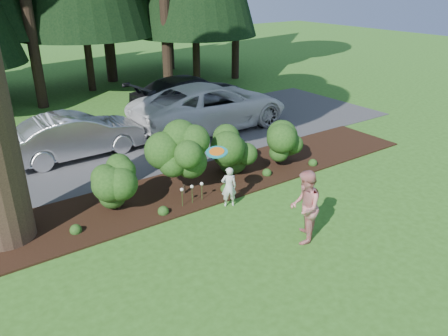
{
  "coord_description": "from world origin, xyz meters",
  "views": [
    {
      "loc": [
        -5.46,
        -6.36,
        5.47
      ],
      "look_at": [
        0.04,
        1.44,
        1.3
      ],
      "focal_mm": 35.0,
      "sensor_mm": 36.0,
      "label": 1
    }
  ],
  "objects_px": {
    "child": "(229,187)",
    "adult": "(305,207)",
    "car_silver_wagon": "(77,135)",
    "car_dark_suv": "(191,94)",
    "car_white_suv": "(211,106)",
    "frisbee": "(217,152)"
  },
  "relations": [
    {
      "from": "car_silver_wagon",
      "to": "frisbee",
      "type": "distance_m",
      "value": 6.03
    },
    {
      "from": "car_silver_wagon",
      "to": "adult",
      "type": "bearing_deg",
      "value": -163.61
    },
    {
      "from": "child",
      "to": "adult",
      "type": "bearing_deg",
      "value": 124.68
    },
    {
      "from": "adult",
      "to": "child",
      "type": "bearing_deg",
      "value": -122.76
    },
    {
      "from": "car_silver_wagon",
      "to": "child",
      "type": "bearing_deg",
      "value": -160.75
    },
    {
      "from": "car_white_suv",
      "to": "car_silver_wagon",
      "type": "bearing_deg",
      "value": 88.2
    },
    {
      "from": "car_white_suv",
      "to": "adult",
      "type": "height_order",
      "value": "car_white_suv"
    },
    {
      "from": "car_dark_suv",
      "to": "adult",
      "type": "xyz_separation_m",
      "value": [
        -3.23,
        -10.18,
        0.01
      ]
    },
    {
      "from": "car_silver_wagon",
      "to": "car_dark_suv",
      "type": "relative_size",
      "value": 0.79
    },
    {
      "from": "car_white_suv",
      "to": "child",
      "type": "height_order",
      "value": "car_white_suv"
    },
    {
      "from": "car_dark_suv",
      "to": "adult",
      "type": "distance_m",
      "value": 10.68
    },
    {
      "from": "car_silver_wagon",
      "to": "child",
      "type": "relative_size",
      "value": 4.01
    },
    {
      "from": "adult",
      "to": "car_dark_suv",
      "type": "bearing_deg",
      "value": -150.38
    },
    {
      "from": "car_silver_wagon",
      "to": "adult",
      "type": "distance_m",
      "value": 8.31
    },
    {
      "from": "adult",
      "to": "car_white_suv",
      "type": "bearing_deg",
      "value": -152.03
    },
    {
      "from": "car_white_suv",
      "to": "car_dark_suv",
      "type": "bearing_deg",
      "value": -13.06
    },
    {
      "from": "adult",
      "to": "frisbee",
      "type": "height_order",
      "value": "frisbee"
    },
    {
      "from": "frisbee",
      "to": "child",
      "type": "bearing_deg",
      "value": 12.14
    },
    {
      "from": "car_dark_suv",
      "to": "frisbee",
      "type": "xyz_separation_m",
      "value": [
        -4.07,
        -7.98,
        0.8
      ]
    },
    {
      "from": "child",
      "to": "adult",
      "type": "height_order",
      "value": "adult"
    },
    {
      "from": "car_silver_wagon",
      "to": "child",
      "type": "distance_m",
      "value": 6.01
    },
    {
      "from": "car_white_suv",
      "to": "car_dark_suv",
      "type": "height_order",
      "value": "car_white_suv"
    }
  ]
}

